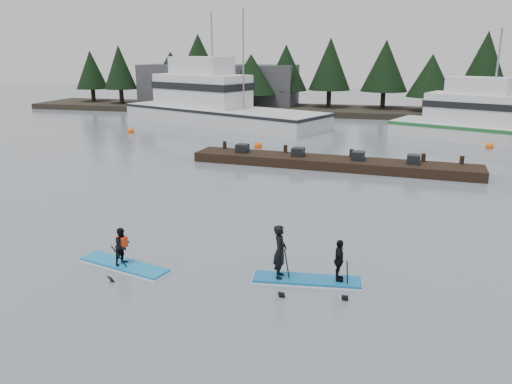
% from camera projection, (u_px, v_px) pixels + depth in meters
% --- Properties ---
extents(ground, '(160.00, 160.00, 0.00)m').
position_uv_depth(ground, '(206.00, 283.00, 14.53)').
color(ground, gray).
rests_on(ground, ground).
extents(far_shore, '(70.00, 8.00, 0.60)m').
position_uv_depth(far_shore, '(337.00, 111.00, 53.65)').
color(far_shore, '#2D281E').
rests_on(far_shore, ground).
extents(treeline, '(60.00, 4.00, 8.00)m').
position_uv_depth(treeline, '(337.00, 114.00, 53.73)').
color(treeline, black).
rests_on(treeline, ground).
extents(waterfront_building, '(18.00, 6.00, 5.00)m').
position_uv_depth(waterfront_building, '(219.00, 87.00, 58.19)').
color(waterfront_building, '#4C4C51').
rests_on(waterfront_building, ground).
extents(fishing_boat_large, '(20.82, 13.37, 11.15)m').
position_uv_depth(fishing_boat_large, '(217.00, 114.00, 46.31)').
color(fishing_boat_large, silver).
rests_on(fishing_boat_large, ground).
extents(fishing_boat_medium, '(16.02, 10.11, 9.09)m').
position_uv_depth(fishing_boat_medium, '(494.00, 133.00, 36.99)').
color(fishing_boat_medium, silver).
rests_on(fishing_boat_medium, ground).
extents(floating_dock, '(16.58, 3.59, 0.55)m').
position_uv_depth(floating_dock, '(332.00, 163.00, 28.79)').
color(floating_dock, black).
rests_on(floating_dock, ground).
extents(buoy_c, '(0.52, 0.52, 0.52)m').
position_uv_depth(buoy_c, '(489.00, 148.00, 34.61)').
color(buoy_c, '#FD590C').
rests_on(buoy_c, ground).
extents(buoy_a, '(0.52, 0.52, 0.52)m').
position_uv_depth(buoy_a, '(131.00, 133.00, 41.10)').
color(buoy_a, '#FD590C').
rests_on(buoy_a, ground).
extents(buoy_b, '(0.56, 0.56, 0.56)m').
position_uv_depth(buoy_b, '(258.00, 148.00, 34.70)').
color(buoy_b, '#FD590C').
rests_on(buoy_b, ground).
extents(paddleboard_solo, '(3.19, 1.55, 1.78)m').
position_uv_depth(paddleboard_solo, '(123.00, 255.00, 15.48)').
color(paddleboard_solo, '#1480C2').
rests_on(paddleboard_solo, ground).
extents(paddleboard_duo, '(3.20, 1.28, 2.19)m').
position_uv_depth(paddleboard_duo, '(306.00, 263.00, 14.42)').
color(paddleboard_duo, '#1166A6').
rests_on(paddleboard_duo, ground).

